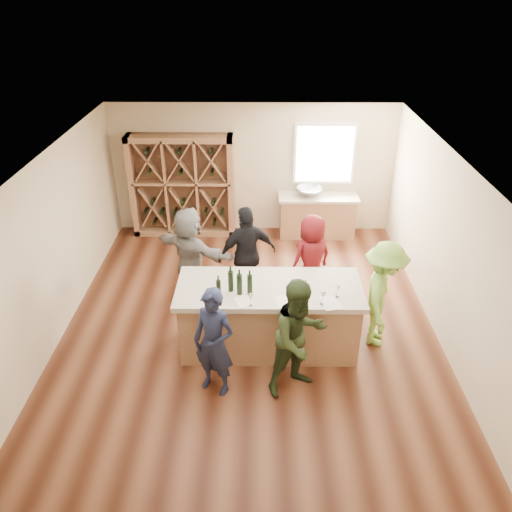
{
  "coord_description": "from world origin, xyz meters",
  "views": [
    {
      "loc": [
        0.17,
        -6.66,
        5.07
      ],
      "look_at": [
        0.1,
        0.2,
        1.15
      ],
      "focal_mm": 35.0,
      "sensor_mm": 36.0,
      "label": 1
    }
  ],
  "objects_px": {
    "wine_rack": "(182,186)",
    "sink": "(309,192)",
    "person_far_left": "(190,254)",
    "person_near_right": "(299,338)",
    "tasting_counter_base": "(269,319)",
    "person_far_right": "(311,258)",
    "wine_bottle_b": "(219,289)",
    "wine_bottle_c": "(231,281)",
    "person_far_mid": "(247,254)",
    "wine_bottle_d": "(239,284)",
    "person_server": "(382,295)",
    "person_near_left": "(214,343)",
    "wine_bottle_e": "(250,284)"
  },
  "relations": [
    {
      "from": "sink",
      "to": "person_far_mid",
      "type": "distance_m",
      "value": 2.77
    },
    {
      "from": "sink",
      "to": "wine_bottle_c",
      "type": "distance_m",
      "value": 4.15
    },
    {
      "from": "person_near_right",
      "to": "person_far_mid",
      "type": "height_order",
      "value": "person_far_mid"
    },
    {
      "from": "sink",
      "to": "person_far_right",
      "type": "relative_size",
      "value": 0.34
    },
    {
      "from": "person_far_right",
      "to": "person_near_right",
      "type": "bearing_deg",
      "value": 51.2
    },
    {
      "from": "wine_bottle_c",
      "to": "person_near_left",
      "type": "distance_m",
      "value": 0.96
    },
    {
      "from": "wine_rack",
      "to": "person_far_left",
      "type": "bearing_deg",
      "value": -79.59
    },
    {
      "from": "person_near_left",
      "to": "person_server",
      "type": "height_order",
      "value": "person_server"
    },
    {
      "from": "wine_bottle_b",
      "to": "person_near_right",
      "type": "distance_m",
      "value": 1.31
    },
    {
      "from": "wine_bottle_e",
      "to": "wine_bottle_d",
      "type": "bearing_deg",
      "value": -176.59
    },
    {
      "from": "wine_bottle_d",
      "to": "person_near_left",
      "type": "relative_size",
      "value": 0.2
    },
    {
      "from": "sink",
      "to": "person_far_mid",
      "type": "height_order",
      "value": "person_far_mid"
    },
    {
      "from": "person_server",
      "to": "tasting_counter_base",
      "type": "bearing_deg",
      "value": 109.27
    },
    {
      "from": "person_near_right",
      "to": "wine_bottle_c",
      "type": "bearing_deg",
      "value": 109.98
    },
    {
      "from": "person_server",
      "to": "wine_bottle_e",
      "type": "bearing_deg",
      "value": 113.68
    },
    {
      "from": "person_near_right",
      "to": "person_far_left",
      "type": "bearing_deg",
      "value": 97.42
    },
    {
      "from": "sink",
      "to": "wine_bottle_c",
      "type": "xyz_separation_m",
      "value": [
        -1.45,
        -3.88,
        0.23
      ]
    },
    {
      "from": "tasting_counter_base",
      "to": "wine_bottle_e",
      "type": "distance_m",
      "value": 0.8
    },
    {
      "from": "person_near_right",
      "to": "person_server",
      "type": "relative_size",
      "value": 1.0
    },
    {
      "from": "wine_rack",
      "to": "person_far_mid",
      "type": "distance_m",
      "value": 2.92
    },
    {
      "from": "person_server",
      "to": "person_near_left",
      "type": "bearing_deg",
      "value": 128.58
    },
    {
      "from": "wine_bottle_d",
      "to": "wine_bottle_c",
      "type": "bearing_deg",
      "value": 148.1
    },
    {
      "from": "wine_rack",
      "to": "sink",
      "type": "height_order",
      "value": "wine_rack"
    },
    {
      "from": "wine_bottle_e",
      "to": "person_far_right",
      "type": "height_order",
      "value": "person_far_right"
    },
    {
      "from": "sink",
      "to": "person_far_left",
      "type": "xyz_separation_m",
      "value": [
        -2.25,
        -2.41,
        -0.17
      ]
    },
    {
      "from": "tasting_counter_base",
      "to": "person_far_right",
      "type": "height_order",
      "value": "person_far_right"
    },
    {
      "from": "wine_rack",
      "to": "person_near_left",
      "type": "relative_size",
      "value": 1.36
    },
    {
      "from": "person_server",
      "to": "person_far_right",
      "type": "relative_size",
      "value": 1.09
    },
    {
      "from": "wine_bottle_d",
      "to": "wine_rack",
      "type": "bearing_deg",
      "value": 108.85
    },
    {
      "from": "wine_rack",
      "to": "person_far_mid",
      "type": "height_order",
      "value": "wine_rack"
    },
    {
      "from": "person_near_right",
      "to": "wine_bottle_b",
      "type": "bearing_deg",
      "value": 120.61
    },
    {
      "from": "wine_bottle_c",
      "to": "wine_bottle_d",
      "type": "height_order",
      "value": "wine_bottle_c"
    },
    {
      "from": "sink",
      "to": "person_far_right",
      "type": "height_order",
      "value": "person_far_right"
    },
    {
      "from": "wine_rack",
      "to": "wine_bottle_b",
      "type": "xyz_separation_m",
      "value": [
        1.09,
        -4.12,
        0.12
      ]
    },
    {
      "from": "wine_bottle_b",
      "to": "wine_bottle_d",
      "type": "relative_size",
      "value": 0.86
    },
    {
      "from": "wine_bottle_c",
      "to": "wine_bottle_e",
      "type": "xyz_separation_m",
      "value": [
        0.27,
        -0.07,
        -0.01
      ]
    },
    {
      "from": "wine_bottle_b",
      "to": "person_near_left",
      "type": "bearing_deg",
      "value": -92.16
    },
    {
      "from": "wine_bottle_c",
      "to": "wine_bottle_e",
      "type": "relative_size",
      "value": 1.05
    },
    {
      "from": "wine_bottle_b",
      "to": "person_far_left",
      "type": "bearing_deg",
      "value": 111.05
    },
    {
      "from": "tasting_counter_base",
      "to": "wine_bottle_c",
      "type": "distance_m",
      "value": 0.93
    },
    {
      "from": "person_near_left",
      "to": "person_far_right",
      "type": "distance_m",
      "value": 2.71
    },
    {
      "from": "tasting_counter_base",
      "to": "person_near_right",
      "type": "relative_size",
      "value": 1.5
    },
    {
      "from": "wine_rack",
      "to": "wine_bottle_d",
      "type": "relative_size",
      "value": 6.98
    },
    {
      "from": "wine_rack",
      "to": "wine_bottle_d",
      "type": "distance_m",
      "value": 4.26
    },
    {
      "from": "person_far_right",
      "to": "person_server",
      "type": "bearing_deg",
      "value": 98.89
    },
    {
      "from": "wine_bottle_c",
      "to": "wine_bottle_d",
      "type": "xyz_separation_m",
      "value": [
        0.13,
        -0.08,
        -0.0
      ]
    },
    {
      "from": "sink",
      "to": "tasting_counter_base",
      "type": "height_order",
      "value": "sink"
    },
    {
      "from": "wine_bottle_c",
      "to": "person_far_left",
      "type": "height_order",
      "value": "person_far_left"
    },
    {
      "from": "person_far_mid",
      "to": "wine_bottle_b",
      "type": "bearing_deg",
      "value": 56.1
    },
    {
      "from": "person_near_right",
      "to": "wine_bottle_e",
      "type": "bearing_deg",
      "value": 102.9
    }
  ]
}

